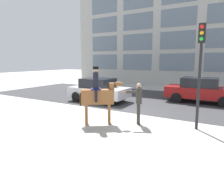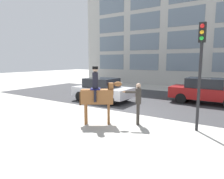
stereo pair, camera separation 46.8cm
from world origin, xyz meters
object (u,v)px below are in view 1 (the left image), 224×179
pedestrian_bystander (138,100)px  traffic_light (200,60)px  mounted_horse_lead (98,95)px  street_car_near_lane (99,90)px  street_car_far_lane (201,90)px

pedestrian_bystander → traffic_light: size_ratio=0.43×
mounted_horse_lead → traffic_light: bearing=-14.3°
mounted_horse_lead → pedestrian_bystander: size_ratio=1.39×
mounted_horse_lead → street_car_near_lane: (-2.72, 4.08, -0.47)m
street_car_far_lane → traffic_light: 6.00m
street_car_far_lane → mounted_horse_lead: bearing=-114.9°
street_car_near_lane → mounted_horse_lead: bearing=-56.3°
mounted_horse_lead → traffic_light: size_ratio=0.60×
street_car_near_lane → street_car_far_lane: street_car_far_lane is taller
traffic_light → street_car_far_lane: bearing=95.2°
street_car_near_lane → traffic_light: size_ratio=0.96×
street_car_far_lane → street_car_near_lane: bearing=-153.7°
mounted_horse_lead → traffic_light: 4.29m
street_car_near_lane → street_car_far_lane: bearing=26.3°
pedestrian_bystander → street_car_far_lane: bearing=-134.5°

